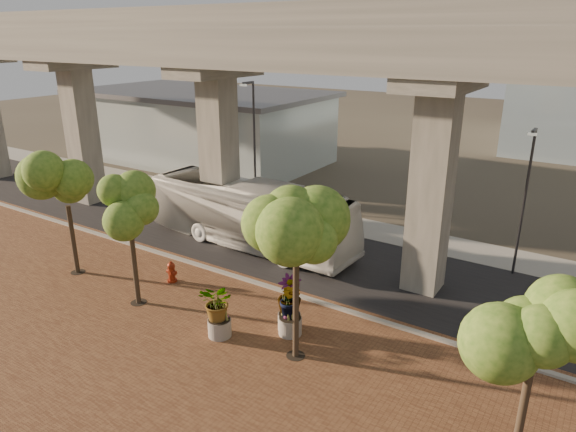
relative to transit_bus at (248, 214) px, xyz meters
The scene contains 18 objects.
ground 4.62m from the transit_bus, 24.36° to the right, with size 160.00×160.00×0.00m, color #3D372D.
brick_plaza 10.65m from the transit_bus, 68.31° to the right, with size 70.00×13.00×0.06m, color brown.
asphalt_road 4.27m from the transit_bus, ahead, with size 90.00×8.00×0.04m, color black.
curb_strip 5.67m from the transit_bus, 44.07° to the right, with size 70.00×0.25×0.16m, color gray.
far_sidewalk 7.15m from the transit_bus, 55.96° to the left, with size 90.00×3.00×0.06m, color gray.
transit_viaduct 6.73m from the transit_bus, ahead, with size 72.00×5.60×12.40m.
station_pavilion 21.56m from the transit_bus, 138.54° to the left, with size 23.00×13.00×6.30m.
transit_bus is the anchor object (origin of this frame).
fire_hydrant 5.87m from the transit_bus, 92.50° to the right, with size 0.52×0.47×1.04m.
planter_front 9.33m from the transit_bus, 60.05° to the right, with size 2.02×2.02×2.22m.
planter_right 9.15m from the transit_bus, 43.02° to the right, with size 2.21×2.21×2.36m.
planter_left 9.46m from the transit_bus, 43.27° to the right, with size 2.03×2.03×2.23m.
street_tree_far_west 9.41m from the transit_bus, 122.97° to the right, with size 3.69×3.69×6.22m.
street_tree_near_west 8.45m from the transit_bus, 90.21° to the right, with size 3.18×3.18×5.92m.
street_tree_near_east 11.42m from the transit_bus, 44.12° to the right, with size 3.48×3.48×6.69m.
street_tree_far_east 17.80m from the transit_bus, 28.79° to the right, with size 3.31×3.31×5.47m.
streetlamp_west 7.29m from the transit_bus, 123.63° to the left, with size 0.41×1.20×8.31m.
streetlamp_east 13.95m from the transit_bus, 16.70° to the left, with size 0.36×1.04×7.17m.
Camera 1 is at (12.38, -19.39, 11.18)m, focal length 32.00 mm.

